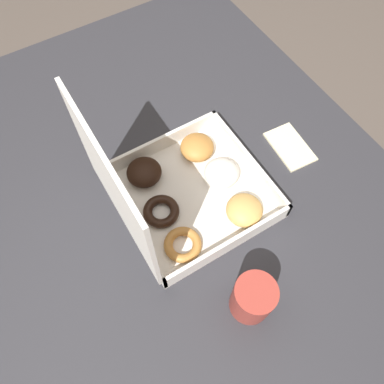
{
  "coord_description": "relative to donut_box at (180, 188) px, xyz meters",
  "views": [
    {
      "loc": [
        -0.4,
        0.18,
        1.53
      ],
      "look_at": [
        -0.06,
        -0.03,
        0.79
      ],
      "focal_mm": 35.0,
      "sensor_mm": 36.0,
      "label": 1
    }
  ],
  "objects": [
    {
      "name": "ground_plane",
      "position": [
        0.05,
        0.0,
        -0.83
      ],
      "size": [
        8.0,
        8.0,
        0.0
      ],
      "primitive_type": "plane",
      "color": "#564C44"
    },
    {
      "name": "dining_table",
      "position": [
        0.05,
        0.0,
        -0.15
      ],
      "size": [
        1.23,
        1.0,
        0.77
      ],
      "color": "#2D2D33",
      "rests_on": "ground_plane"
    },
    {
      "name": "donut_box",
      "position": [
        0.0,
        0.0,
        0.0
      ],
      "size": [
        0.31,
        0.32,
        0.32
      ],
      "color": "silver",
      "rests_on": "dining_table"
    },
    {
      "name": "paper_napkin",
      "position": [
        -0.01,
        -0.3,
        -0.05
      ],
      "size": [
        0.13,
        0.09,
        0.01
      ],
      "color": "beige",
      "rests_on": "dining_table"
    },
    {
      "name": "coffee_mug",
      "position": [
        -0.27,
        -0.0,
        -0.0
      ],
      "size": [
        0.08,
        0.08,
        0.11
      ],
      "color": "#A3382D",
      "rests_on": "dining_table"
    }
  ]
}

